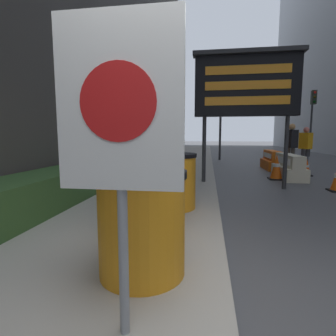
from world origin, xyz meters
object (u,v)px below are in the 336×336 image
traffic_cone_far (276,167)px  pedestrian_worker (291,143)px  traffic_light_far_side (313,109)px  barrel_drum_back (173,181)px  barrel_drum_middle (150,194)px  traffic_light_near_curb (221,113)px  warning_sign (119,121)px  pedestrian_passerby (305,144)px  jersey_barrier_cream (289,168)px  jersey_barrier_orange_far (272,161)px  traffic_cone_near (307,168)px  message_board (246,86)px  barrel_drum_foreground (142,222)px

traffic_cone_far → pedestrian_worker: pedestrian_worker is taller
traffic_light_far_side → barrel_drum_back: bearing=-117.3°
barrel_drum_middle → traffic_light_near_curb: 11.78m
warning_sign → pedestrian_passerby: (4.35, 9.83, -0.44)m
jersey_barrier_cream → jersey_barrier_orange_far: 2.25m
warning_sign → traffic_cone_near: 8.83m
barrel_drum_back → traffic_light_near_curb: size_ratio=0.26×
barrel_drum_back → warning_sign: bearing=-88.4°
jersey_barrier_cream → message_board: bearing=-131.9°
warning_sign → traffic_cone_near: warning_sign is taller
barrel_drum_middle → traffic_cone_far: bearing=61.4°
jersey_barrier_orange_far → traffic_cone_near: size_ratio=2.86×
barrel_drum_back → barrel_drum_middle: bearing=-98.4°
barrel_drum_middle → jersey_barrier_orange_far: (3.28, 7.76, -0.27)m
traffic_light_far_side → pedestrian_worker: size_ratio=2.28×
barrel_drum_middle → barrel_drum_back: same height
barrel_drum_back → jersey_barrier_orange_far: size_ratio=0.57×
warning_sign → message_board: bearing=75.7°
warning_sign → pedestrian_worker: 10.14m
barrel_drum_middle → traffic_light_far_side: (7.13, 14.60, 2.38)m
traffic_cone_near → traffic_light_far_side: size_ratio=0.14×
barrel_drum_back → pedestrian_worker: bearing=60.1°
message_board → pedestrian_passerby: message_board is taller
barrel_drum_middle → warning_sign: warning_sign is taller
barrel_drum_foreground → traffic_light_near_curb: traffic_light_near_curb is taller
message_board → pedestrian_worker: size_ratio=1.89×
warning_sign → traffic_light_near_curb: 13.43m
barrel_drum_foreground → barrel_drum_back: bearing=90.3°
jersey_barrier_orange_far → pedestrian_passerby: (1.31, 0.26, 0.66)m
jersey_barrier_cream → traffic_cone_near: (0.74, 0.58, -0.06)m
traffic_light_near_curb → traffic_light_far_side: 6.54m
jersey_barrier_orange_far → barrel_drum_back: bearing=-115.0°
message_board → traffic_light_far_side: size_ratio=0.83×
barrel_drum_foreground → traffic_cone_far: bearing=67.0°
traffic_light_near_curb → traffic_cone_far: bearing=-77.2°
traffic_light_near_curb → traffic_light_far_side: bearing=28.1°
jersey_barrier_cream → traffic_light_near_curb: bearing=107.6°
barrel_drum_back → pedestrian_worker: size_ratio=0.51×
barrel_drum_middle → jersey_barrier_cream: size_ratio=0.48×
traffic_light_far_side → jersey_barrier_cream: bearing=-113.0°
barrel_drum_middle → traffic_cone_near: size_ratio=1.62×
traffic_light_far_side → jersey_barrier_orange_far: bearing=-119.4°
barrel_drum_middle → traffic_cone_far: barrel_drum_middle is taller
traffic_cone_far → pedestrian_worker: 2.79m
traffic_cone_near → pedestrian_worker: size_ratio=0.31×
barrel_drum_middle → warning_sign: bearing=-82.4°
barrel_drum_middle → pedestrian_worker: bearing=62.7°
pedestrian_passerby → pedestrian_worker: bearing=-90.6°
barrel_drum_middle → barrel_drum_back: 1.08m
jersey_barrier_orange_far → barrel_drum_foreground: bearing=-109.4°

